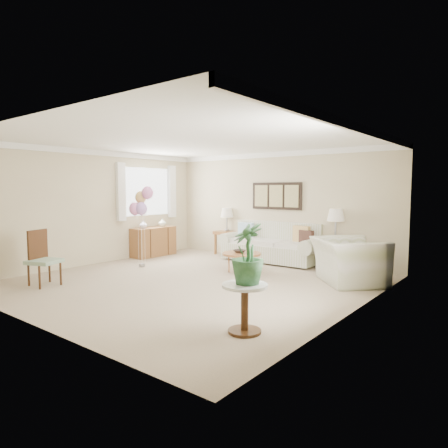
% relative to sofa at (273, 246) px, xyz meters
% --- Properties ---
extents(ground_plane, '(6.00, 6.00, 0.00)m').
position_rel_sofa_xyz_m(ground_plane, '(-0.05, -2.73, -0.37)').
color(ground_plane, tan).
extents(room_shell, '(6.04, 6.04, 2.60)m').
position_rel_sofa_xyz_m(room_shell, '(-0.16, -2.63, 1.26)').
color(room_shell, beige).
rests_on(room_shell, ground).
extents(wall_art_triptych, '(1.35, 0.06, 0.65)m').
position_rel_sofa_xyz_m(wall_art_triptych, '(-0.05, 0.24, 1.18)').
color(wall_art_triptych, black).
rests_on(wall_art_triptych, ground).
extents(sofa, '(2.53, 0.98, 0.93)m').
position_rel_sofa_xyz_m(sofa, '(0.00, 0.00, 0.00)').
color(sofa, beige).
rests_on(sofa, ground).
extents(end_table_left, '(0.56, 0.51, 0.61)m').
position_rel_sofa_xyz_m(end_table_left, '(-1.51, 0.17, 0.15)').
color(end_table_left, brown).
rests_on(end_table_left, ground).
extents(end_table_right, '(0.57, 0.52, 0.62)m').
position_rel_sofa_xyz_m(end_table_right, '(1.48, 0.16, 0.15)').
color(end_table_right, brown).
rests_on(end_table_right, ground).
extents(lamp_left, '(0.35, 0.35, 0.61)m').
position_rel_sofa_xyz_m(lamp_left, '(-1.51, 0.17, 0.71)').
color(lamp_left, gray).
rests_on(lamp_left, end_table_left).
extents(lamp_right, '(0.38, 0.38, 0.67)m').
position_rel_sofa_xyz_m(lamp_right, '(1.48, 0.16, 0.77)').
color(lamp_right, gray).
rests_on(lamp_right, end_table_right).
extents(coffee_table, '(0.80, 0.80, 0.40)m').
position_rel_sofa_xyz_m(coffee_table, '(0.14, -1.46, 0.01)').
color(coffee_table, '#AA6132').
rests_on(coffee_table, ground).
extents(decor_bowl, '(0.25, 0.25, 0.06)m').
position_rel_sofa_xyz_m(decor_bowl, '(0.10, -1.47, 0.07)').
color(decor_bowl, '#2D2521').
rests_on(decor_bowl, coffee_table).
extents(armchair, '(1.66, 1.66, 0.82)m').
position_rel_sofa_xyz_m(armchair, '(2.24, -1.04, 0.04)').
color(armchair, beige).
rests_on(armchair, ground).
extents(side_table, '(0.55, 0.55, 0.59)m').
position_rel_sofa_xyz_m(side_table, '(2.22, -4.29, 0.08)').
color(side_table, silver).
rests_on(side_table, ground).
extents(potted_plant, '(0.53, 0.53, 0.72)m').
position_rel_sofa_xyz_m(potted_plant, '(2.24, -4.26, 0.59)').
color(potted_plant, '#18461E').
rests_on(potted_plant, side_table).
extents(accent_chair, '(0.63, 0.63, 0.99)m').
position_rel_sofa_xyz_m(accent_chair, '(-2.01, -4.58, 0.15)').
color(accent_chair, '#85A284').
rests_on(accent_chair, ground).
extents(credenza, '(0.46, 1.20, 0.74)m').
position_rel_sofa_xyz_m(credenza, '(-2.81, -1.23, 0.00)').
color(credenza, brown).
rests_on(credenza, ground).
extents(vase_white, '(0.24, 0.24, 0.20)m').
position_rel_sofa_xyz_m(vase_white, '(-2.79, -1.58, 0.47)').
color(vase_white, silver).
rests_on(vase_white, credenza).
extents(vase_sage, '(0.26, 0.26, 0.21)m').
position_rel_sofa_xyz_m(vase_sage, '(-2.79, -0.93, 0.48)').
color(vase_sage, beige).
rests_on(vase_sage, credenza).
extents(balloon_cluster, '(0.47, 0.43, 1.78)m').
position_rel_sofa_xyz_m(balloon_cluster, '(-1.91, -2.37, 1.06)').
color(balloon_cluster, gray).
rests_on(balloon_cluster, ground).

